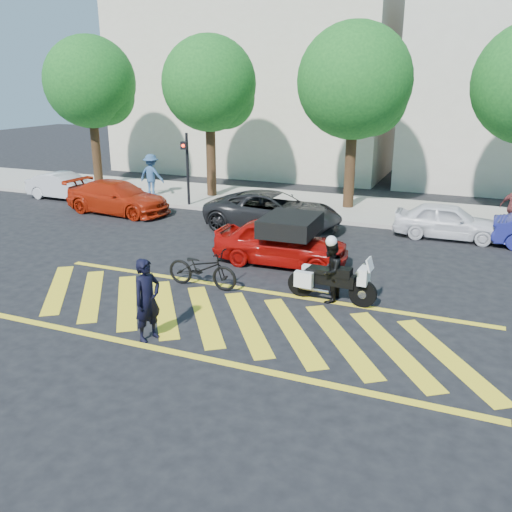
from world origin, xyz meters
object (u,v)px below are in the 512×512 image
at_px(parked_far_left, 64,186).
at_px(parked_mid_left, 273,211).
at_px(officer_bike, 147,300).
at_px(parked_left, 118,197).
at_px(officer_moto, 330,271).
at_px(bicycle, 202,268).
at_px(parked_mid_right, 448,221).
at_px(police_motorcycle, 330,280).
at_px(red_convertible, 281,242).

relative_size(parked_far_left, parked_mid_left, 0.73).
relative_size(officer_bike, parked_mid_left, 0.36).
bearing_deg(parked_left, parked_far_left, 74.65).
bearing_deg(parked_left, officer_bike, -137.01).
xyz_separation_m(officer_moto, parked_far_left, (-14.65, 7.25, -0.18)).
bearing_deg(officer_bike, officer_moto, -23.41).
bearing_deg(bicycle, parked_mid_right, -36.34).
bearing_deg(police_motorcycle, officer_moto, -168.81).
bearing_deg(parked_left, officer_moto, -114.96).
bearing_deg(bicycle, parked_mid_left, 3.90).
bearing_deg(officer_moto, parked_left, -115.50).
bearing_deg(officer_moto, officer_bike, -37.02).
relative_size(bicycle, parked_far_left, 0.55).
bearing_deg(officer_bike, parked_far_left, 64.16).
height_order(police_motorcycle, parked_far_left, parked_far_left).
relative_size(officer_moto, red_convertible, 0.39).
bearing_deg(officer_moto, parked_mid_right, 165.38).
xyz_separation_m(parked_far_left, parked_mid_left, (10.93, -1.40, 0.10)).
distance_m(red_convertible, parked_mid_right, 6.58).
height_order(officer_moto, red_convertible, officer_moto).
xyz_separation_m(officer_moto, parked_left, (-10.63, 5.85, -0.12)).
bearing_deg(red_convertible, parked_left, 65.49).
bearing_deg(parked_left, police_motorcycle, -114.92).
height_order(officer_bike, parked_mid_left, officer_bike).
distance_m(parked_left, parked_mid_right, 13.00).
bearing_deg(parked_mid_right, police_motorcycle, 161.40).
xyz_separation_m(officer_moto, parked_mid_right, (2.31, 7.13, -0.16)).
bearing_deg(parked_mid_left, officer_bike, -174.85).
distance_m(police_motorcycle, parked_far_left, 16.36).
bearing_deg(bicycle, parked_left, 50.31).
distance_m(bicycle, police_motorcycle, 3.43).
bearing_deg(officer_bike, police_motorcycle, -23.53).
bearing_deg(police_motorcycle, officer_bike, -127.14).
distance_m(police_motorcycle, parked_left, 12.14).
relative_size(red_convertible, parked_left, 0.88).
xyz_separation_m(bicycle, parked_mid_left, (-0.32, 6.21, 0.17)).
relative_size(officer_bike, parked_mid_right, 0.50).
height_order(parked_left, parked_mid_right, parked_left).
xyz_separation_m(bicycle, parked_far_left, (-11.26, 7.61, 0.07)).
xyz_separation_m(officer_bike, red_convertible, (0.89, 5.78, -0.22)).
xyz_separation_m(officer_moto, parked_mid_left, (-3.72, 5.85, -0.09)).
bearing_deg(police_motorcycle, parked_mid_right, 75.48).
distance_m(officer_moto, parked_mid_left, 6.93).
height_order(officer_bike, parked_left, officer_bike).
height_order(bicycle, parked_far_left, parked_far_left).
bearing_deg(police_motorcycle, parked_left, 154.55).
bearing_deg(parked_mid_left, parked_far_left, 83.47).
relative_size(officer_bike, officer_moto, 1.15).
bearing_deg(parked_far_left, bicycle, -123.19).
height_order(red_convertible, parked_far_left, red_convertible).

